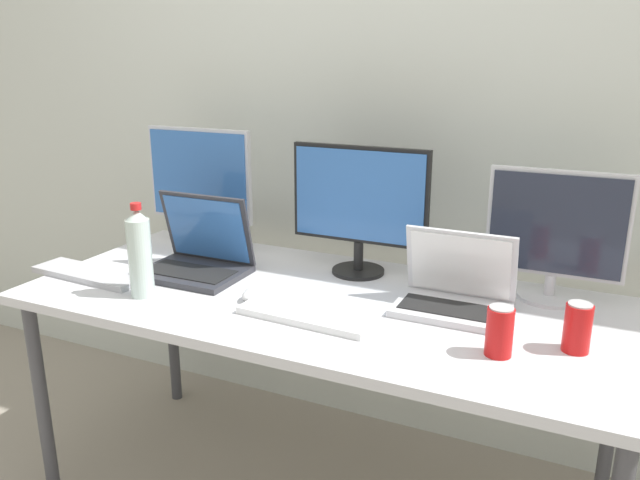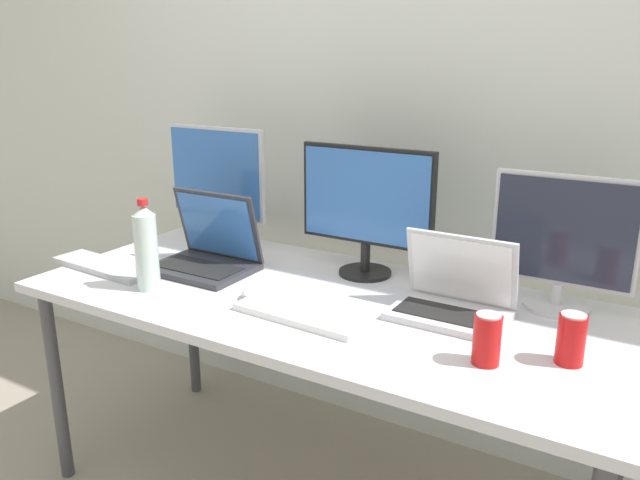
{
  "view_description": "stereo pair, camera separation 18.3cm",
  "coord_description": "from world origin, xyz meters",
  "views": [
    {
      "loc": [
        0.74,
        -1.59,
        1.45
      ],
      "look_at": [
        0.0,
        0.0,
        0.92
      ],
      "focal_mm": 35.0,
      "sensor_mm": 36.0,
      "label": 1
    },
    {
      "loc": [
        0.9,
        -1.51,
        1.45
      ],
      "look_at": [
        0.0,
        0.0,
        0.92
      ],
      "focal_mm": 35.0,
      "sensor_mm": 36.0,
      "label": 2
    }
  ],
  "objects": [
    {
      "name": "keyboard_aux",
      "position": [
        -0.76,
        -0.16,
        0.75
      ],
      "size": [
        0.42,
        0.15,
        0.02
      ],
      "primitive_type": "cube",
      "rotation": [
        0.0,
        0.0,
        -0.06
      ],
      "color": "#B2B2B7",
      "rests_on": "work_desk"
    },
    {
      "name": "monitor_left",
      "position": [
        -0.61,
        0.27,
        0.98
      ],
      "size": [
        0.43,
        0.21,
        0.45
      ],
      "color": "silver",
      "rests_on": "work_desk"
    },
    {
      "name": "wall_back",
      "position": [
        0.0,
        0.59,
        1.3
      ],
      "size": [
        7.0,
        0.08,
        2.6
      ],
      "primitive_type": "cube",
      "color": "silver",
      "rests_on": "ground"
    },
    {
      "name": "laptop_silver",
      "position": [
        -0.46,
        0.03,
        0.8
      ],
      "size": [
        0.33,
        0.25,
        0.26
      ],
      "color": "#2D2D33",
      "rests_on": "work_desk"
    },
    {
      "name": "keyboard_main",
      "position": [
        0.03,
        -0.16,
        0.75
      ],
      "size": [
        0.39,
        0.16,
        0.02
      ],
      "primitive_type": "cube",
      "rotation": [
        0.0,
        0.0,
        -0.05
      ],
      "color": "white",
      "rests_on": "work_desk"
    },
    {
      "name": "water_bottle",
      "position": [
        -0.49,
        -0.22,
        0.87
      ],
      "size": [
        0.07,
        0.07,
        0.29
      ],
      "color": "silver",
      "rests_on": "work_desk"
    },
    {
      "name": "work_desk",
      "position": [
        0.0,
        0.0,
        0.68
      ],
      "size": [
        1.82,
        0.8,
        0.74
      ],
      "color": "#424247",
      "rests_on": "ground"
    },
    {
      "name": "monitor_center",
      "position": [
        0.02,
        0.25,
        0.98
      ],
      "size": [
        0.46,
        0.18,
        0.43
      ],
      "color": "black",
      "rests_on": "work_desk"
    },
    {
      "name": "soda_can_by_laptop",
      "position": [
        0.55,
        -0.16,
        0.8
      ],
      "size": [
        0.07,
        0.07,
        0.13
      ],
      "color": "red",
      "rests_on": "work_desk"
    },
    {
      "name": "mouse_by_keyboard",
      "position": [
        -0.17,
        -0.1,
        0.76
      ],
      "size": [
        0.06,
        0.11,
        0.04
      ],
      "primitive_type": "ellipsoid",
      "rotation": [
        0.0,
        0.0,
        -0.04
      ],
      "color": "silver",
      "rests_on": "work_desk"
    },
    {
      "name": "soda_can_near_keyboard",
      "position": [
        0.72,
        -0.06,
        0.8
      ],
      "size": [
        0.07,
        0.07,
        0.13
      ],
      "color": "red",
      "rests_on": "work_desk"
    },
    {
      "name": "monitor_right",
      "position": [
        0.63,
        0.28,
        0.94
      ],
      "size": [
        0.4,
        0.19,
        0.39
      ],
      "color": "silver",
      "rests_on": "work_desk"
    },
    {
      "name": "laptop_secondary",
      "position": [
        0.39,
        0.08,
        0.79
      ],
      "size": [
        0.32,
        0.22,
        0.23
      ],
      "color": "silver",
      "rests_on": "work_desk"
    }
  ]
}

